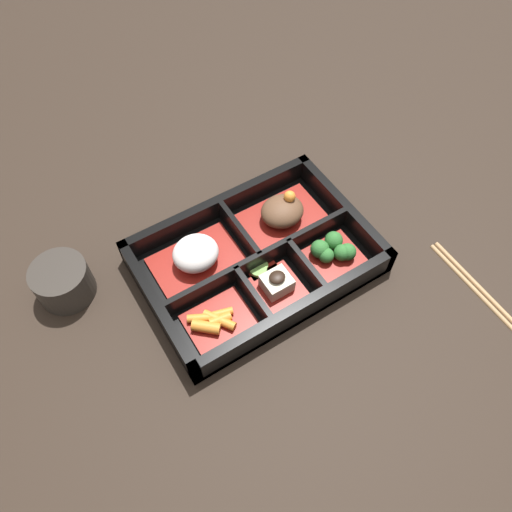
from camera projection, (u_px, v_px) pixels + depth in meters
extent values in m
plane|color=black|center=(256.00, 265.00, 0.75)|extent=(3.00, 3.00, 0.00)
cube|color=black|center=(256.00, 263.00, 0.75)|extent=(0.33, 0.23, 0.01)
cube|color=black|center=(298.00, 313.00, 0.68)|extent=(0.33, 0.01, 0.05)
cube|color=black|center=(219.00, 208.00, 0.79)|extent=(0.33, 0.01, 0.05)
cube|color=black|center=(158.00, 308.00, 0.69)|extent=(0.01, 0.23, 0.05)
cube|color=black|center=(342.00, 212.00, 0.78)|extent=(0.01, 0.23, 0.05)
cube|color=black|center=(260.00, 262.00, 0.73)|extent=(0.31, 0.01, 0.05)
cube|color=black|center=(253.00, 298.00, 0.70)|extent=(0.01, 0.09, 0.05)
cube|color=black|center=(305.00, 269.00, 0.72)|extent=(0.01, 0.09, 0.05)
cube|color=black|center=(240.00, 236.00, 0.76)|extent=(0.01, 0.11, 0.05)
cube|color=maroon|center=(197.00, 262.00, 0.74)|extent=(0.13, 0.09, 0.01)
ellipsoid|color=silver|center=(196.00, 253.00, 0.72)|extent=(0.07, 0.06, 0.04)
cube|color=maroon|center=(282.00, 219.00, 0.79)|extent=(0.13, 0.09, 0.01)
ellipsoid|color=brown|center=(282.00, 211.00, 0.77)|extent=(0.07, 0.06, 0.04)
sphere|color=orange|center=(290.00, 196.00, 0.76)|extent=(0.02, 0.02, 0.02)
cube|color=maroon|center=(218.00, 320.00, 0.69)|extent=(0.09, 0.07, 0.01)
cylinder|color=orange|center=(219.00, 320.00, 0.68)|extent=(0.04, 0.05, 0.01)
cylinder|color=orange|center=(202.00, 318.00, 0.68)|extent=(0.04, 0.03, 0.01)
cylinder|color=orange|center=(206.00, 327.00, 0.67)|extent=(0.04, 0.04, 0.02)
cylinder|color=orange|center=(220.00, 320.00, 0.68)|extent=(0.03, 0.02, 0.01)
cylinder|color=orange|center=(216.00, 315.00, 0.69)|extent=(0.05, 0.02, 0.01)
cube|color=maroon|center=(279.00, 287.00, 0.72)|extent=(0.07, 0.07, 0.01)
cube|color=beige|center=(279.00, 282.00, 0.71)|extent=(0.04, 0.04, 0.02)
ellipsoid|color=black|center=(279.00, 276.00, 0.69)|extent=(0.02, 0.02, 0.01)
cube|color=maroon|center=(332.00, 257.00, 0.75)|extent=(0.08, 0.07, 0.01)
sphere|color=#2D6B2D|center=(348.00, 252.00, 0.73)|extent=(0.03, 0.03, 0.03)
sphere|color=#2D6B2D|center=(320.00, 249.00, 0.74)|extent=(0.03, 0.03, 0.03)
sphere|color=#2D6B2D|center=(342.00, 253.00, 0.73)|extent=(0.03, 0.03, 0.03)
sphere|color=#2D6B2D|center=(326.00, 255.00, 0.73)|extent=(0.02, 0.02, 0.02)
sphere|color=#2D6B2D|center=(322.00, 248.00, 0.74)|extent=(0.02, 0.02, 0.02)
sphere|color=#2D6B2D|center=(334.00, 240.00, 0.75)|extent=(0.03, 0.03, 0.03)
cube|color=maroon|center=(260.00, 266.00, 0.74)|extent=(0.04, 0.04, 0.01)
cylinder|color=#75A84C|center=(258.00, 269.00, 0.73)|extent=(0.03, 0.03, 0.01)
cylinder|color=#75A84C|center=(261.00, 262.00, 0.74)|extent=(0.02, 0.02, 0.01)
cylinder|color=#75A84C|center=(256.00, 265.00, 0.73)|extent=(0.02, 0.02, 0.01)
cylinder|color=#75A84C|center=(261.00, 265.00, 0.73)|extent=(0.02, 0.02, 0.00)
cylinder|color=#2D2823|center=(63.00, 282.00, 0.71)|extent=(0.08, 0.08, 0.06)
cylinder|color=#597A38|center=(57.00, 273.00, 0.69)|extent=(0.07, 0.07, 0.01)
cylinder|color=#A87F51|center=(487.00, 301.00, 0.72)|extent=(0.01, 0.23, 0.01)
cylinder|color=#A87F51|center=(492.00, 298.00, 0.72)|extent=(0.01, 0.23, 0.01)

